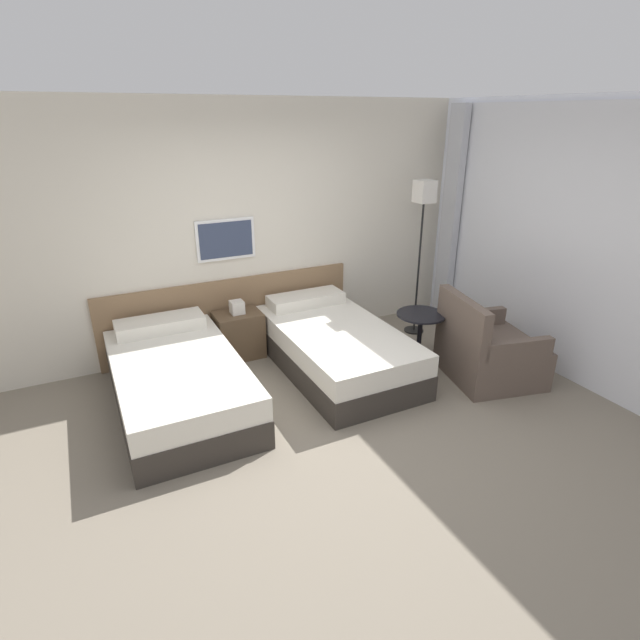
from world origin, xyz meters
name	(u,v)px	position (x,y,z in m)	size (l,w,h in m)	color
ground_plane	(338,431)	(0.00, 0.00, 0.00)	(16.00, 16.00, 0.00)	slate
wall_headboard	(249,234)	(-0.02, 2.07, 1.30)	(10.00, 0.10, 2.70)	beige
wall_window	(585,249)	(2.59, -0.12, 1.34)	(0.21, 4.54, 2.70)	white
bed_near_door	(178,381)	(-1.12, 1.03, 0.25)	(1.09, 1.98, 0.61)	#332D28
bed_near_window	(335,347)	(0.52, 1.03, 0.25)	(1.09, 1.98, 0.61)	#332D28
nightstand	(239,334)	(-0.30, 1.77, 0.27)	(0.50, 0.38, 0.65)	brown
floor_lamp	(423,211)	(1.87, 1.46, 1.50)	(0.24, 0.24, 1.84)	black
side_table	(420,329)	(1.37, 0.71, 0.42)	(0.51, 0.51, 0.59)	black
armchair	(488,353)	(1.82, 0.17, 0.27)	(1.02, 1.05, 0.89)	brown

